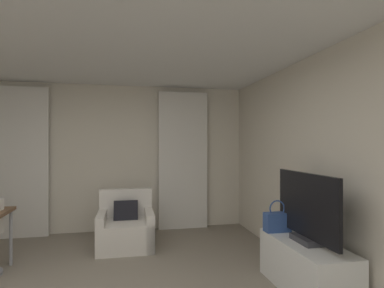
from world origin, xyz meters
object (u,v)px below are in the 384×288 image
object	(u,v)px
armchair	(126,229)
handbag_primary	(277,221)
tv_flatscreen	(306,209)
tv_console	(306,267)

from	to	relation	value
armchair	handbag_primary	bearing A→B (deg)	-39.02
armchair	handbag_primary	xyz separation A→B (m)	(1.74, -1.41, 0.37)
armchair	handbag_primary	world-z (taller)	handbag_primary
tv_flatscreen	handbag_primary	distance (m)	0.50
tv_flatscreen	handbag_primary	xyz separation A→B (m)	(-0.11, 0.44, -0.23)
tv_console	handbag_primary	bearing A→B (deg)	104.15
tv_flatscreen	handbag_primary	world-z (taller)	tv_flatscreen
armchair	handbag_primary	distance (m)	2.27
tv_console	tv_flatscreen	size ratio (longest dim) A/B	1.10
tv_console	tv_flatscreen	world-z (taller)	tv_flatscreen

